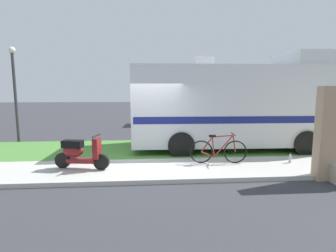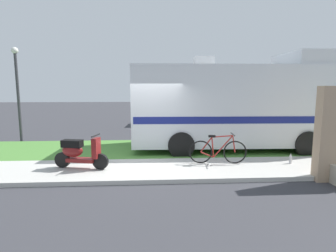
{
  "view_description": "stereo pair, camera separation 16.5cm",
  "coord_description": "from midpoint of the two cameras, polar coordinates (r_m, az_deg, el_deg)",
  "views": [
    {
      "loc": [
        0.08,
        -8.45,
        2.33
      ],
      "look_at": [
        0.78,
        0.3,
        1.1
      ],
      "focal_mm": 28.44,
      "sensor_mm": 36.0,
      "label": 1
    },
    {
      "loc": [
        0.24,
        -8.46,
        2.33
      ],
      "look_at": [
        0.78,
        0.3,
        1.1
      ],
      "focal_mm": 28.44,
      "sensor_mm": 36.0,
      "label": 2
    }
  ],
  "objects": [
    {
      "name": "grass_strip",
      "position": [
        10.21,
        -5.37,
        -5.02
      ],
      "size": [
        24.0,
        3.4,
        0.08
      ],
      "color": "#4C8438",
      "rests_on": "ground"
    },
    {
      "name": "ground_plane",
      "position": [
        8.77,
        -5.5,
        -7.47
      ],
      "size": [
        80.0,
        80.0,
        0.0
      ],
      "primitive_type": "plane",
      "color": "#38383D"
    },
    {
      "name": "pickup_truck_near",
      "position": [
        15.19,
        14.47,
        2.53
      ],
      "size": [
        5.28,
        2.38,
        1.79
      ],
      "color": "maroon",
      "rests_on": "ground"
    },
    {
      "name": "scooter",
      "position": [
        7.81,
        -19.03,
        -5.42
      ],
      "size": [
        1.56,
        0.61,
        0.97
      ],
      "color": "black",
      "rests_on": "ground"
    },
    {
      "name": "sidewalk",
      "position": [
        7.6,
        -5.65,
        -9.43
      ],
      "size": [
        24.0,
        2.0,
        0.12
      ],
      "color": "beige",
      "rests_on": "ground"
    },
    {
      "name": "bicycle",
      "position": [
        8.07,
        10.14,
        -5.21
      ],
      "size": [
        1.7,
        0.52,
        0.9
      ],
      "color": "black",
      "rests_on": "ground"
    },
    {
      "name": "street_lamp_post",
      "position": [
        13.35,
        -30.34,
        7.61
      ],
      "size": [
        0.28,
        0.28,
        4.1
      ],
      "color": "#333338",
      "rests_on": "ground"
    },
    {
      "name": "motorhome_rv",
      "position": [
        10.44,
        13.55,
        4.48
      ],
      "size": [
        7.5,
        2.82,
        3.64
      ],
      "color": "silver",
      "rests_on": "ground"
    },
    {
      "name": "bottle_green",
      "position": [
        8.81,
        24.21,
        -6.4
      ],
      "size": [
        0.07,
        0.07,
        0.3
      ],
      "color": "#B2B2B7",
      "rests_on": "ground"
    },
    {
      "name": "pickup_truck_far",
      "position": [
        17.55,
        2.94,
        3.53
      ],
      "size": [
        5.75,
        2.35,
        1.83
      ],
      "color": "#B7B29E",
      "rests_on": "ground"
    }
  ]
}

